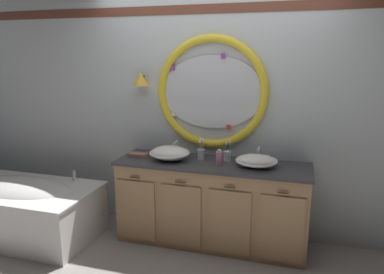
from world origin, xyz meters
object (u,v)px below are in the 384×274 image
Objects in this scene: bathtub at (20,206)px; toothbrush_holder_right at (227,155)px; soap_dispenser at (219,158)px; sink_basin_left at (170,153)px; toothbrush_holder_left at (201,153)px; folded_hand_towel at (138,155)px; sink_basin_right at (256,161)px.

toothbrush_holder_right is (2.10, 0.54, 0.58)m from bathtub.
sink_basin_left is at bearing 179.11° from soap_dispenser.
toothbrush_holder_right is (0.27, 0.02, -0.00)m from toothbrush_holder_left.
sink_basin_left is 0.51m from soap_dispenser.
soap_dispenser is (-0.05, -0.14, 0.01)m from toothbrush_holder_right.
bathtub is 7.36× the size of toothbrush_holder_left.
soap_dispenser is 0.87m from folded_hand_towel.
folded_hand_towel is (1.18, 0.43, 0.54)m from bathtub.
bathtub is 2.17m from soap_dispenser.
toothbrush_holder_left is (0.30, 0.11, -0.01)m from sink_basin_left.
toothbrush_holder_left is at bearing 6.92° from folded_hand_towel.
bathtub is at bearing -168.97° from soap_dispenser.
sink_basin_left is 0.87m from sink_basin_right.
toothbrush_holder_left is 1.11× the size of folded_hand_towel.
soap_dispenser is (0.21, -0.11, 0.01)m from toothbrush_holder_left.
sink_basin_right is 0.36m from soap_dispenser.
soap_dispenser is at bearing -27.99° from toothbrush_holder_left.
folded_hand_towel is (-0.66, -0.08, -0.05)m from toothbrush_holder_left.
toothbrush_holder_right is at bearing 14.29° from bathtub.
sink_basin_right is 2.57× the size of soap_dispenser.
bathtub is 2.25m from toothbrush_holder_right.
soap_dispenser is at bearing -178.72° from sink_basin_right.
toothbrush_holder_left is at bearing 169.50° from sink_basin_right.
soap_dispenser is at bearing -111.60° from toothbrush_holder_right.
toothbrush_holder_right reaches higher than sink_basin_right.
sink_basin_left is at bearing 14.84° from bathtub.
sink_basin_left is 1.04× the size of sink_basin_right.
sink_basin_left is 1.99× the size of toothbrush_holder_right.
toothbrush_holder_right reaches higher than sink_basin_left.
sink_basin_right is 0.33m from toothbrush_holder_right.
sink_basin_left is (1.54, 0.41, 0.59)m from bathtub.
toothbrush_holder_right is at bearing 6.34° from folded_hand_towel.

